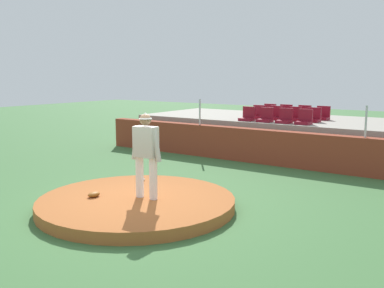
% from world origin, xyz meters
% --- Properties ---
extents(ground_plane, '(60.00, 60.00, 0.00)m').
position_xyz_m(ground_plane, '(0.00, 0.00, 0.00)').
color(ground_plane, '#3D6B38').
extents(pitchers_mound, '(4.25, 4.25, 0.24)m').
position_xyz_m(pitchers_mound, '(0.00, 0.00, 0.12)').
color(pitchers_mound, '#A95B2C').
rests_on(pitchers_mound, ground_plane).
extents(pitcher, '(0.78, 0.30, 1.85)m').
position_xyz_m(pitcher, '(0.19, 0.10, 1.32)').
color(pitcher, white).
rests_on(pitcher, pitchers_mound).
extents(baseball, '(0.07, 0.07, 0.07)m').
position_xyz_m(baseball, '(-0.88, 1.23, 0.28)').
color(baseball, white).
rests_on(baseball, pitchers_mound).
extents(fielding_glove, '(0.20, 0.30, 0.11)m').
position_xyz_m(fielding_glove, '(-0.80, -0.49, 0.30)').
color(fielding_glove, brown).
rests_on(fielding_glove, pitchers_mound).
extents(brick_barrier, '(12.67, 0.40, 1.11)m').
position_xyz_m(brick_barrier, '(0.00, 6.01, 0.56)').
color(brick_barrier, maroon).
rests_on(brick_barrier, ground_plane).
extents(fence_post_left, '(0.06, 0.06, 0.91)m').
position_xyz_m(fence_post_left, '(-2.37, 6.01, 1.57)').
color(fence_post_left, silver).
rests_on(fence_post_left, brick_barrier).
extents(fence_post_right, '(0.06, 0.06, 0.91)m').
position_xyz_m(fence_post_right, '(3.27, 6.01, 1.57)').
color(fence_post_right, silver).
rests_on(fence_post_right, brick_barrier).
extents(bleacher_platform, '(11.60, 4.34, 1.24)m').
position_xyz_m(bleacher_platform, '(0.00, 8.78, 0.62)').
color(bleacher_platform, gray).
rests_on(bleacher_platform, ground_plane).
extents(stadium_chair_0, '(0.48, 0.44, 0.50)m').
position_xyz_m(stadium_chair_0, '(-1.04, 7.12, 1.40)').
color(stadium_chair_0, maroon).
rests_on(stadium_chair_0, bleacher_platform).
extents(stadium_chair_1, '(0.48, 0.44, 0.50)m').
position_xyz_m(stadium_chair_1, '(-0.34, 7.12, 1.40)').
color(stadium_chair_1, maroon).
rests_on(stadium_chair_1, bleacher_platform).
extents(stadium_chair_2, '(0.48, 0.44, 0.50)m').
position_xyz_m(stadium_chair_2, '(0.38, 7.13, 1.40)').
color(stadium_chair_2, maroon).
rests_on(stadium_chair_2, bleacher_platform).
extents(stadium_chair_3, '(0.48, 0.44, 0.50)m').
position_xyz_m(stadium_chair_3, '(1.05, 7.14, 1.40)').
color(stadium_chair_3, maroon).
rests_on(stadium_chair_3, bleacher_platform).
extents(stadium_chair_4, '(0.48, 0.44, 0.50)m').
position_xyz_m(stadium_chair_4, '(-1.08, 8.04, 1.40)').
color(stadium_chair_4, maroon).
rests_on(stadium_chair_4, bleacher_platform).
extents(stadium_chair_5, '(0.48, 0.44, 0.50)m').
position_xyz_m(stadium_chair_5, '(-0.37, 8.03, 1.40)').
color(stadium_chair_5, maroon).
rests_on(stadium_chair_5, bleacher_platform).
extents(stadium_chair_6, '(0.48, 0.44, 0.50)m').
position_xyz_m(stadium_chair_6, '(0.35, 8.02, 1.40)').
color(stadium_chair_6, maroon).
rests_on(stadium_chair_6, bleacher_platform).
extents(stadium_chair_7, '(0.48, 0.44, 0.50)m').
position_xyz_m(stadium_chair_7, '(1.05, 8.02, 1.40)').
color(stadium_chair_7, maroon).
rests_on(stadium_chair_7, bleacher_platform).
extents(stadium_chair_8, '(0.48, 0.44, 0.50)m').
position_xyz_m(stadium_chair_8, '(-1.05, 8.92, 1.40)').
color(stadium_chair_8, maroon).
rests_on(stadium_chair_8, bleacher_platform).
extents(stadium_chair_9, '(0.48, 0.44, 0.50)m').
position_xyz_m(stadium_chair_9, '(-0.38, 8.93, 1.40)').
color(stadium_chair_9, maroon).
rests_on(stadium_chair_9, bleacher_platform).
extents(stadium_chair_10, '(0.48, 0.44, 0.50)m').
position_xyz_m(stadium_chair_10, '(0.37, 8.92, 1.40)').
color(stadium_chair_10, maroon).
rests_on(stadium_chair_10, bleacher_platform).
extents(stadium_chair_11, '(0.48, 0.44, 0.50)m').
position_xyz_m(stadium_chair_11, '(1.08, 8.93, 1.40)').
color(stadium_chair_11, maroon).
rests_on(stadium_chair_11, bleacher_platform).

